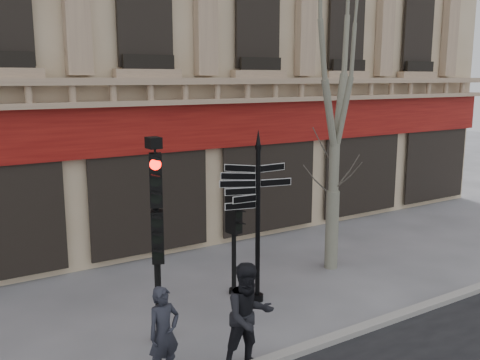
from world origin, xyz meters
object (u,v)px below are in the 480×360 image
object	(u,v)px
fingerpost	(258,188)
plane_tree	(338,50)
traffic_signal_main	(156,215)
pedestrian_a	(164,333)
traffic_signal_secondary	(234,225)
pedestrian_b	(249,317)

from	to	relation	value
fingerpost	plane_tree	xyz separation A→B (m)	(2.85, 0.71, 3.01)
traffic_signal_main	plane_tree	xyz separation A→B (m)	(5.47, 1.21, 3.15)
traffic_signal_main	pedestrian_a	size ratio (longest dim) A/B	2.43
traffic_signal_secondary	pedestrian_b	xyz separation A→B (m)	(-1.52, -2.90, -0.71)
plane_tree	pedestrian_b	distance (m)	7.18
traffic_signal_main	plane_tree	bearing A→B (deg)	36.30
traffic_signal_secondary	plane_tree	distance (m)	5.01
pedestrian_b	plane_tree	bearing A→B (deg)	39.46
fingerpost	pedestrian_a	size ratio (longest dim) A/B	2.42
pedestrian_a	pedestrian_b	size ratio (longest dim) A/B	0.85
traffic_signal_secondary	pedestrian_b	size ratio (longest dim) A/B	1.25
fingerpost	pedestrian_b	distance (m)	3.29
plane_tree	pedestrian_a	distance (m)	8.04
traffic_signal_secondary	pedestrian_a	size ratio (longest dim) A/B	1.48
plane_tree	pedestrian_b	bearing A→B (deg)	-147.09
pedestrian_a	pedestrian_b	xyz separation A→B (m)	(1.36, -0.49, 0.15)
fingerpost	pedestrian_a	world-z (taller)	fingerpost
traffic_signal_secondary	pedestrian_a	world-z (taller)	traffic_signal_secondary
pedestrian_b	fingerpost	bearing A→B (deg)	59.00
traffic_signal_secondary	pedestrian_b	distance (m)	3.35
pedestrian_b	traffic_signal_secondary	bearing A→B (deg)	68.93
fingerpost	pedestrian_a	bearing A→B (deg)	-126.62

